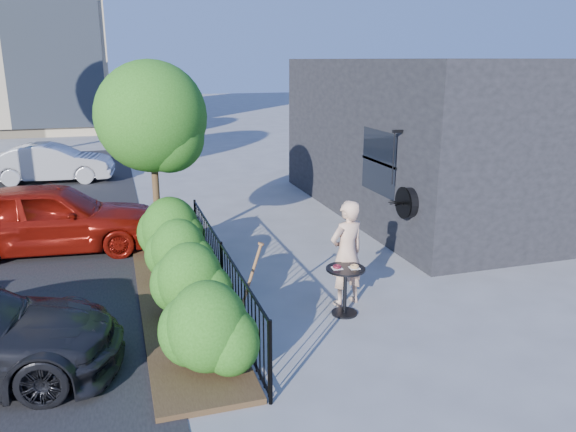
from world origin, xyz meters
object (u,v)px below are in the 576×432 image
object	(u,v)px
patio_tree	(155,124)
shovel	(248,288)
woman	(347,253)
cafe_table	(345,282)
car_red	(51,217)
car_silver	(52,163)

from	to	relation	value
patio_tree	shovel	bearing A→B (deg)	-74.74
patio_tree	woman	distance (m)	4.70
cafe_table	patio_tree	bearing A→B (deg)	124.25
woman	patio_tree	bearing A→B (deg)	-66.59
car_red	woman	bearing A→B (deg)	-125.64
patio_tree	cafe_table	size ratio (longest dim) A/B	4.66
cafe_table	woman	size ratio (longest dim) A/B	0.47
cafe_table	woman	distance (m)	0.55
woman	car_red	world-z (taller)	woman
woman	car_silver	distance (m)	13.22
patio_tree	shovel	world-z (taller)	patio_tree
cafe_table	woman	bearing A→B (deg)	65.08
cafe_table	shovel	bearing A→B (deg)	174.98
shovel	car_silver	bearing A→B (deg)	107.33
woman	car_red	xyz separation A→B (m)	(-4.94, 4.37, -0.14)
cafe_table	woman	xyz separation A→B (m)	(0.18, 0.38, 0.35)
patio_tree	cafe_table	world-z (taller)	patio_tree
patio_tree	car_red	distance (m)	3.16
patio_tree	car_silver	bearing A→B (deg)	108.18
shovel	woman	bearing A→B (deg)	8.00
cafe_table	shovel	size ratio (longest dim) A/B	0.63
cafe_table	woman	world-z (taller)	woman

